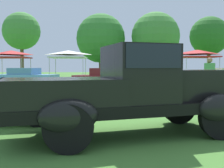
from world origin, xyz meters
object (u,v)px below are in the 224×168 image
at_px(spectator_by_row, 135,78).
at_px(spectator_far_side, 209,76).
at_px(canopy_tent_center_field, 68,54).
at_px(canopy_tent_left_field, 11,54).
at_px(show_car_burgundy, 111,79).
at_px(canopy_tent_right_field, 198,53).
at_px(show_car_skyblue, 26,78).
at_px(feature_pickup_truck, 133,90).

xyz_separation_m(spectator_by_row, spectator_far_side, (3.39, 1.95, 0.00)).
bearing_deg(spectator_by_row, spectator_far_side, 29.85).
bearing_deg(canopy_tent_center_field, canopy_tent_left_field, 177.16).
bearing_deg(spectator_by_row, show_car_burgundy, 96.48).
relative_size(spectator_by_row, spectator_far_side, 1.00).
height_order(canopy_tent_center_field, canopy_tent_right_field, same).
xyz_separation_m(show_car_skyblue, spectator_far_side, (9.65, -6.37, 0.32)).
relative_size(feature_pickup_truck, spectator_by_row, 2.85).
height_order(show_car_skyblue, show_car_burgundy, same).
height_order(spectator_far_side, canopy_tent_left_field, canopy_tent_left_field).
bearing_deg(canopy_tent_center_field, show_car_skyblue, -108.51).
bearing_deg(feature_pickup_truck, canopy_tent_right_field, 68.23).
distance_m(spectator_far_side, canopy_tent_right_field, 11.65).
relative_size(canopy_tent_left_field, canopy_tent_center_field, 0.95).
xyz_separation_m(spectator_by_row, canopy_tent_center_field, (-4.31, 14.14, 1.51)).
bearing_deg(spectator_far_side, spectator_by_row, -150.15).
bearing_deg(canopy_tent_center_field, spectator_by_row, -73.05).
distance_m(show_car_skyblue, spectator_far_side, 11.57).
distance_m(show_car_burgundy, canopy_tent_right_field, 9.98).
xyz_separation_m(feature_pickup_truck, canopy_tent_left_field, (-8.82, 18.90, 1.55)).
distance_m(show_car_burgundy, spectator_far_side, 6.14).
bearing_deg(feature_pickup_truck, canopy_tent_left_field, 115.02).
distance_m(spectator_far_side, canopy_tent_center_field, 14.50).
relative_size(show_car_skyblue, show_car_burgundy, 0.87).
xyz_separation_m(show_car_burgundy, spectator_far_side, (4.13, -4.54, 0.31)).
relative_size(show_car_skyblue, canopy_tent_left_field, 1.42).
height_order(show_car_skyblue, canopy_tent_center_field, canopy_tent_center_field).
bearing_deg(canopy_tent_center_field, show_car_burgundy, -64.98).
bearing_deg(show_car_burgundy, canopy_tent_left_field, 137.28).
relative_size(spectator_by_row, canopy_tent_center_field, 0.56).
distance_m(feature_pickup_truck, canopy_tent_center_field, 19.11).
relative_size(feature_pickup_truck, spectator_far_side, 2.85).
xyz_separation_m(show_car_burgundy, canopy_tent_right_field, (7.28, 6.58, 1.82)).
bearing_deg(canopy_tent_left_field, canopy_tent_right_field, -4.79).
xyz_separation_m(feature_pickup_truck, show_car_burgundy, (-0.26, 10.99, -0.27)).
distance_m(spectator_far_side, canopy_tent_left_field, 17.84).
bearing_deg(canopy_tent_right_field, show_car_skyblue, -159.65).
bearing_deg(canopy_tent_left_field, canopy_tent_center_field, -2.84).
bearing_deg(canopy_tent_center_field, canopy_tent_right_field, -5.68).
bearing_deg(spectator_by_row, canopy_tent_right_field, 63.39).
relative_size(feature_pickup_truck, show_car_skyblue, 1.17).
xyz_separation_m(feature_pickup_truck, canopy_tent_right_field, (7.02, 17.57, 1.55)).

